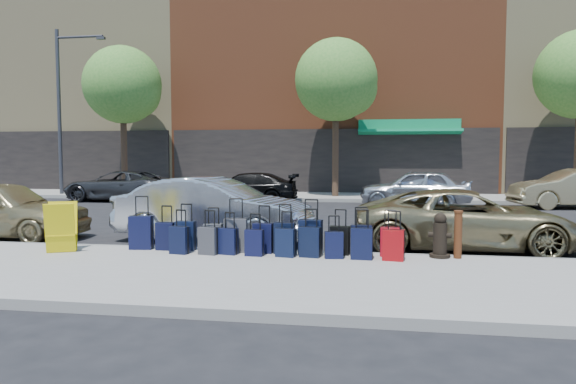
% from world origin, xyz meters
% --- Properties ---
extents(ground, '(120.00, 120.00, 0.00)m').
position_xyz_m(ground, '(0.00, 0.00, 0.00)').
color(ground, black).
rests_on(ground, ground).
extents(sidewalk_near, '(60.00, 4.00, 0.15)m').
position_xyz_m(sidewalk_near, '(0.00, -6.50, 0.07)').
color(sidewalk_near, gray).
rests_on(sidewalk_near, ground).
extents(sidewalk_far, '(60.00, 4.00, 0.15)m').
position_xyz_m(sidewalk_far, '(0.00, 10.00, 0.07)').
color(sidewalk_far, gray).
rests_on(sidewalk_far, ground).
extents(curb_near, '(60.00, 0.08, 0.15)m').
position_xyz_m(curb_near, '(0.00, -4.48, 0.07)').
color(curb_near, gray).
rests_on(curb_near, ground).
extents(curb_far, '(60.00, 0.08, 0.15)m').
position_xyz_m(curb_far, '(0.00, 7.98, 0.07)').
color(curb_far, gray).
rests_on(curb_far, ground).
extents(building_left, '(15.00, 12.12, 16.00)m').
position_xyz_m(building_left, '(-16.00, 17.98, 7.98)').
color(building_left, tan).
rests_on(building_left, ground).
extents(building_center, '(17.00, 12.85, 20.00)m').
position_xyz_m(building_center, '(0.00, 17.99, 9.98)').
color(building_center, brown).
rests_on(building_center, ground).
extents(tree_left, '(3.80, 3.80, 7.27)m').
position_xyz_m(tree_left, '(-9.86, 9.50, 5.41)').
color(tree_left, black).
rests_on(tree_left, sidewalk_far).
extents(tree_center, '(3.80, 3.80, 7.27)m').
position_xyz_m(tree_center, '(0.64, 9.50, 5.41)').
color(tree_center, black).
rests_on(tree_center, sidewalk_far).
extents(streetlight, '(2.59, 0.18, 8.00)m').
position_xyz_m(streetlight, '(-12.80, 8.80, 4.66)').
color(streetlight, '#333338').
rests_on(streetlight, sidewalk_far).
extents(suitcase_front_0, '(0.47, 0.30, 1.08)m').
position_xyz_m(suitcase_front_0, '(-2.47, -4.80, 0.49)').
color(suitcase_front_0, black).
rests_on(suitcase_front_0, sidewalk_near).
extents(suitcase_front_1, '(0.38, 0.22, 0.89)m').
position_xyz_m(suitcase_front_1, '(-1.94, -4.82, 0.43)').
color(suitcase_front_1, black).
rests_on(suitcase_front_1, sidewalk_near).
extents(suitcase_front_2, '(0.39, 0.22, 0.93)m').
position_xyz_m(suitcase_front_2, '(-1.54, -4.77, 0.44)').
color(suitcase_front_2, black).
rests_on(suitcase_front_2, sidewalk_near).
extents(suitcase_front_3, '(0.38, 0.23, 0.88)m').
position_xyz_m(suitcase_front_3, '(-0.96, -4.83, 0.42)').
color(suitcase_front_3, '#3E3F44').
rests_on(suitcase_front_3, sidewalk_near).
extents(suitcase_front_4, '(0.46, 0.29, 1.06)m').
position_xyz_m(suitcase_front_4, '(-0.50, -4.81, 0.48)').
color(suitcase_front_4, '#3C3C41').
rests_on(suitcase_front_4, sidewalk_near).
extents(suitcase_front_5, '(0.40, 0.25, 0.93)m').
position_xyz_m(suitcase_front_5, '(0.05, -4.82, 0.44)').
color(suitcase_front_5, black).
rests_on(suitcase_front_5, sidewalk_near).
extents(suitcase_front_6, '(0.40, 0.22, 0.96)m').
position_xyz_m(suitcase_front_6, '(0.47, -4.81, 0.45)').
color(suitcase_front_6, black).
rests_on(suitcase_front_6, sidewalk_near).
extents(suitcase_front_7, '(0.46, 0.29, 1.06)m').
position_xyz_m(suitcase_front_7, '(0.97, -4.79, 0.48)').
color(suitcase_front_7, black).
rests_on(suitcase_front_7, sidewalk_near).
extents(suitcase_front_8, '(0.38, 0.24, 0.88)m').
position_xyz_m(suitcase_front_8, '(1.53, -4.76, 0.42)').
color(suitcase_front_8, black).
rests_on(suitcase_front_8, sidewalk_near).
extents(suitcase_front_9, '(0.40, 0.25, 0.93)m').
position_xyz_m(suitcase_front_9, '(1.93, -4.82, 0.44)').
color(suitcase_front_9, black).
rests_on(suitcase_front_9, sidewalk_near).
extents(suitcase_front_10, '(0.37, 0.21, 0.88)m').
position_xyz_m(suitcase_front_10, '(2.47, -4.79, 0.43)').
color(suitcase_front_10, '#B30B1C').
rests_on(suitcase_front_10, sidewalk_near).
extents(suitcase_back_2, '(0.39, 0.27, 0.85)m').
position_xyz_m(suitcase_back_2, '(-1.52, -5.15, 0.42)').
color(suitcase_back_2, black).
rests_on(suitcase_back_2, sidewalk_near).
extents(suitcase_back_3, '(0.39, 0.27, 0.85)m').
position_xyz_m(suitcase_back_3, '(-0.95, -5.14, 0.42)').
color(suitcase_back_3, '#323237').
rests_on(suitcase_back_3, sidewalk_near).
extents(suitcase_back_4, '(0.37, 0.26, 0.81)m').
position_xyz_m(suitcase_back_4, '(-0.58, -5.07, 0.40)').
color(suitcase_back_4, black).
rests_on(suitcase_back_4, sidewalk_near).
extents(suitcase_back_5, '(0.35, 0.22, 0.81)m').
position_xyz_m(suitcase_back_5, '(-0.05, -5.14, 0.40)').
color(suitcase_back_5, black).
rests_on(suitcase_back_5, sidewalk_near).
extents(suitcase_back_6, '(0.39, 0.27, 0.85)m').
position_xyz_m(suitcase_back_6, '(0.54, -5.13, 0.42)').
color(suitcase_back_6, black).
rests_on(suitcase_back_6, sidewalk_near).
extents(suitcase_back_7, '(0.41, 0.27, 0.91)m').
position_xyz_m(suitcase_back_7, '(1.00, -5.08, 0.43)').
color(suitcase_back_7, black).
rests_on(suitcase_back_7, sidewalk_near).
extents(suitcase_back_8, '(0.35, 0.23, 0.80)m').
position_xyz_m(suitcase_back_8, '(1.44, -5.14, 0.40)').
color(suitcase_back_8, black).
rests_on(suitcase_back_8, sidewalk_near).
extents(suitcase_back_9, '(0.39, 0.24, 0.92)m').
position_xyz_m(suitcase_back_9, '(1.95, -5.14, 0.44)').
color(suitcase_back_9, black).
rests_on(suitcase_back_9, sidewalk_near).
extents(suitcase_back_10, '(0.41, 0.28, 0.90)m').
position_xyz_m(suitcase_back_10, '(2.51, -5.17, 0.43)').
color(suitcase_back_10, maroon).
rests_on(suitcase_back_10, sidewalk_near).
extents(fire_hydrant, '(0.43, 0.38, 0.83)m').
position_xyz_m(fire_hydrant, '(3.38, -4.74, 0.53)').
color(fire_hydrant, black).
rests_on(fire_hydrant, sidewalk_near).
extents(bollard, '(0.16, 0.16, 0.88)m').
position_xyz_m(bollard, '(3.69, -4.78, 0.60)').
color(bollard, '#38190C').
rests_on(bollard, sidewalk_near).
extents(display_rack, '(0.74, 0.76, 0.97)m').
position_xyz_m(display_rack, '(-3.88, -5.34, 0.63)').
color(display_rack, yellow).
rests_on(display_rack, sidewalk_near).
extents(car_near_0, '(4.29, 1.79, 1.45)m').
position_xyz_m(car_near_0, '(-6.87, -3.21, 0.73)').
color(car_near_0, tan).
rests_on(car_near_0, ground).
extents(car_near_1, '(4.80, 2.18, 1.53)m').
position_xyz_m(car_near_1, '(-1.54, -2.86, 0.76)').
color(car_near_1, '#B0B2B7').
rests_on(car_near_1, ground).
extents(car_near_2, '(4.73, 2.19, 1.31)m').
position_xyz_m(car_near_2, '(4.15, -2.98, 0.66)').
color(car_near_2, '#8F8157').
rests_on(car_near_2, ground).
extents(car_far_0, '(5.00, 2.46, 1.37)m').
position_xyz_m(car_far_0, '(-9.01, 7.01, 0.68)').
color(car_far_0, '#343436').
rests_on(car_far_0, ground).
extents(car_far_1, '(4.60, 2.03, 1.31)m').
position_xyz_m(car_far_1, '(-3.16, 6.74, 0.66)').
color(car_far_1, black).
rests_on(car_far_1, ground).
extents(car_far_2, '(4.52, 2.18, 1.49)m').
position_xyz_m(car_far_2, '(3.89, 6.65, 0.74)').
color(car_far_2, silver).
rests_on(car_far_2, ground).
extents(car_far_3, '(4.82, 2.19, 1.53)m').
position_xyz_m(car_far_3, '(9.87, 6.71, 0.77)').
color(car_far_3, tan).
rests_on(car_far_3, ground).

